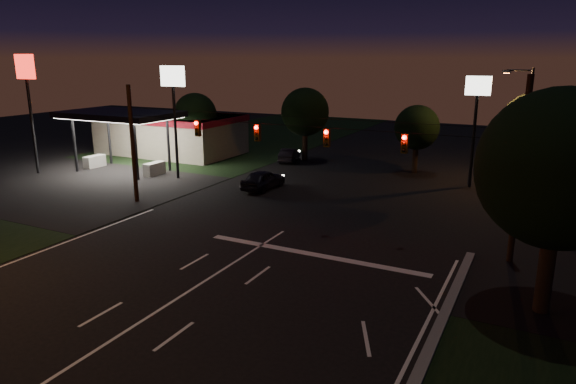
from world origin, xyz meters
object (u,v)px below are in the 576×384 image
Objects in this scene: tree_right_near at (560,170)px; car_oncoming_b at (289,155)px; utility_pole_right at (509,262)px; car_oncoming_a at (263,179)px.

tree_right_near is 2.27× the size of car_oncoming_b.
car_oncoming_a is (-17.93, 7.11, 0.74)m from utility_pole_right.
tree_right_near reaches higher than utility_pole_right.
utility_pole_right is 2.06× the size of car_oncoming_a.
utility_pole_right is 7.61m from tree_right_near.
car_oncoming_b is (-22.53, 22.38, -5.04)m from tree_right_near.
utility_pole_right is at bearing 107.53° from tree_right_near.
tree_right_near is at bearing 120.57° from car_oncoming_b.
utility_pole_right is 19.30m from car_oncoming_a.
car_oncoming_b is (-21.00, 17.55, 0.64)m from utility_pole_right.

